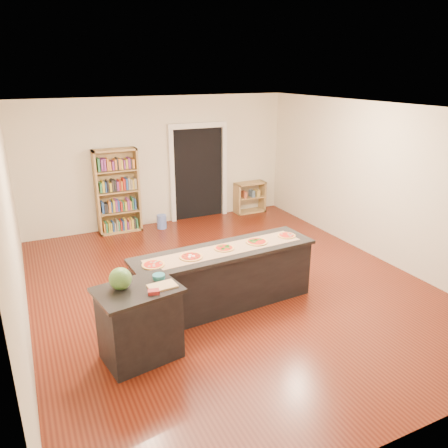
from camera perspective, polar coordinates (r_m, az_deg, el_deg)
name	(u,v)px	position (r m, az deg, el deg)	size (l,w,h in m)	color
room	(230,203)	(6.64, 0.74, 2.73)	(6.00, 7.00, 2.80)	beige
doorway	(198,167)	(10.12, -3.37, 7.41)	(1.40, 0.09, 2.21)	black
kitchen_island	(225,277)	(6.42, 0.08, -6.98)	(2.72, 0.74, 0.90)	black
side_counter	(140,323)	(5.42, -10.95, -12.60)	(0.94, 0.69, 0.93)	black
bookshelf	(118,191)	(9.49, -13.74, 4.16)	(0.90, 0.32, 1.79)	tan
low_shelf	(250,197)	(10.69, 3.38, 3.50)	(0.75, 0.32, 0.75)	tan
waste_bin	(162,222)	(9.72, -8.14, 0.30)	(0.21, 0.21, 0.31)	#5C79CE
kraft_paper	(225,250)	(6.23, 0.15, -3.35)	(2.36, 0.42, 0.00)	#9E7452
watermelon	(120,279)	(5.16, -13.38, -6.97)	(0.26, 0.26, 0.26)	#144214
cutting_board	(162,286)	(5.17, -8.06, -8.03)	(0.32, 0.21, 0.02)	tan
package_red	(154,292)	(5.03, -9.18, -8.75)	(0.13, 0.09, 0.05)	maroon
package_teal	(159,277)	(5.35, -8.52, -6.83)	(0.15, 0.15, 0.06)	#195966
pizza_a	(153,265)	(5.80, -9.23, -5.27)	(0.31, 0.31, 0.02)	tan
pizza_b	(191,257)	(5.99, -4.34, -4.27)	(0.31, 0.31, 0.02)	tan
pizza_c	(224,248)	(6.25, 0.01, -3.16)	(0.29, 0.29, 0.02)	tan
pizza_d	(257,242)	(6.49, 4.30, -2.32)	(0.31, 0.31, 0.02)	tan
pizza_e	(287,235)	(6.78, 8.17, -1.49)	(0.28, 0.28, 0.02)	tan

